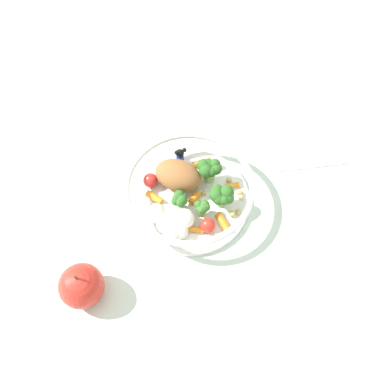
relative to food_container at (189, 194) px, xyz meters
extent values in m
plane|color=silver|center=(0.01, 0.00, -0.03)|extent=(2.40, 2.40, 0.00)
cylinder|color=white|center=(0.00, -0.01, -0.03)|extent=(0.21, 0.21, 0.01)
torus|color=white|center=(0.00, -0.01, 0.02)|extent=(0.22, 0.22, 0.01)
ellipsoid|color=#935B33|center=(0.04, 0.01, 0.00)|extent=(0.09, 0.10, 0.05)
cylinder|color=#7FAD5B|center=(-0.03, -0.02, -0.01)|extent=(0.01, 0.01, 0.02)
sphere|color=#386B28|center=(-0.03, -0.02, 0.01)|extent=(0.01, 0.01, 0.01)
sphere|color=#386B28|center=(-0.02, -0.01, 0.01)|extent=(0.01, 0.01, 0.01)
sphere|color=#386B28|center=(-0.03, -0.01, 0.00)|extent=(0.01, 0.01, 0.01)
sphere|color=#386B28|center=(-0.04, -0.02, 0.01)|extent=(0.01, 0.01, 0.01)
sphere|color=#386B28|center=(-0.03, -0.02, 0.01)|extent=(0.02, 0.02, 0.02)
sphere|color=#386B28|center=(-0.03, -0.03, 0.01)|extent=(0.01, 0.01, 0.01)
sphere|color=#386B28|center=(-0.03, -0.02, 0.01)|extent=(0.02, 0.02, 0.02)
cylinder|color=#8EB766|center=(-0.01, 0.02, -0.01)|extent=(0.01, 0.01, 0.02)
sphere|color=#2D6023|center=(0.00, 0.02, 0.01)|extent=(0.02, 0.02, 0.02)
sphere|color=#2D6023|center=(-0.01, 0.02, 0.01)|extent=(0.02, 0.02, 0.02)
sphere|color=#2D6023|center=(-0.02, 0.02, 0.01)|extent=(0.01, 0.01, 0.01)
sphere|color=#2D6023|center=(-0.02, 0.02, 0.01)|extent=(0.02, 0.02, 0.02)
sphere|color=#2D6023|center=(-0.01, 0.01, 0.01)|extent=(0.02, 0.02, 0.02)
sphere|color=#2D6023|center=(-0.01, 0.01, 0.01)|extent=(0.01, 0.01, 0.01)
cylinder|color=#8EB766|center=(0.04, -0.04, -0.01)|extent=(0.02, 0.02, 0.03)
sphere|color=#2D6023|center=(0.04, -0.04, 0.02)|extent=(0.02, 0.02, 0.02)
sphere|color=#2D6023|center=(0.04, -0.03, 0.02)|extent=(0.02, 0.02, 0.02)
sphere|color=#2D6023|center=(0.03, -0.03, 0.02)|extent=(0.03, 0.03, 0.03)
sphere|color=#2D6023|center=(0.03, -0.04, 0.02)|extent=(0.02, 0.02, 0.02)
sphere|color=#2D6023|center=(0.03, -0.05, 0.02)|extent=(0.02, 0.02, 0.02)
sphere|color=#2D6023|center=(0.04, -0.05, 0.02)|extent=(0.02, 0.02, 0.02)
cylinder|color=#8EB766|center=(-0.02, -0.05, -0.01)|extent=(0.01, 0.01, 0.02)
sphere|color=#2D6023|center=(-0.01, -0.05, 0.01)|extent=(0.02, 0.02, 0.02)
sphere|color=#2D6023|center=(-0.01, -0.05, 0.02)|extent=(0.02, 0.02, 0.02)
sphere|color=#2D6023|center=(-0.02, -0.04, 0.01)|extent=(0.02, 0.02, 0.02)
sphere|color=#2D6023|center=(-0.02, -0.05, 0.01)|extent=(0.02, 0.02, 0.02)
sphere|color=#2D6023|center=(-0.03, -0.06, 0.02)|extent=(0.02, 0.02, 0.02)
sphere|color=#2D6023|center=(-0.02, -0.06, 0.01)|extent=(0.02, 0.02, 0.02)
sphere|color=#2D6023|center=(-0.01, -0.06, 0.02)|extent=(0.02, 0.02, 0.02)
sphere|color=#2D6023|center=(-0.01, -0.06, 0.01)|extent=(0.02, 0.02, 0.02)
sphere|color=silver|center=(-0.02, 0.05, -0.01)|extent=(0.02, 0.02, 0.02)
sphere|color=silver|center=(-0.03, 0.06, 0.00)|extent=(0.03, 0.03, 0.03)
sphere|color=silver|center=(-0.03, 0.06, 0.00)|extent=(0.03, 0.03, 0.03)
sphere|color=silver|center=(-0.04, 0.05, 0.00)|extent=(0.03, 0.03, 0.03)
sphere|color=silver|center=(-0.02, 0.04, -0.01)|extent=(0.02, 0.02, 0.02)
sphere|color=white|center=(-0.03, 0.03, -0.01)|extent=(0.04, 0.04, 0.04)
sphere|color=white|center=(-0.05, 0.04, -0.01)|extent=(0.03, 0.03, 0.03)
sphere|color=white|center=(-0.06, 0.03, -0.01)|extent=(0.03, 0.03, 0.03)
sphere|color=white|center=(-0.06, 0.02, -0.01)|extent=(0.03, 0.03, 0.03)
sphere|color=white|center=(-0.05, 0.01, 0.00)|extent=(0.03, 0.03, 0.03)
cube|color=yellow|center=(0.08, 0.01, -0.02)|extent=(0.02, 0.02, 0.00)
cylinder|color=#1933B2|center=(0.08, 0.01, -0.01)|extent=(0.02, 0.02, 0.02)
sphere|color=black|center=(0.08, 0.01, 0.01)|extent=(0.01, 0.01, 0.01)
sphere|color=black|center=(0.08, 0.00, 0.01)|extent=(0.01, 0.01, 0.01)
sphere|color=black|center=(0.08, 0.01, 0.01)|extent=(0.01, 0.01, 0.01)
cylinder|color=orange|center=(0.00, -0.01, -0.01)|extent=(0.03, 0.02, 0.01)
cylinder|color=orange|center=(-0.06, 0.00, -0.02)|extent=(0.02, 0.03, 0.01)
cylinder|color=orange|center=(-0.05, -0.05, -0.01)|extent=(0.04, 0.02, 0.01)
cylinder|color=orange|center=(0.00, 0.06, -0.01)|extent=(0.03, 0.03, 0.01)
cylinder|color=orange|center=(0.02, -0.08, -0.02)|extent=(0.01, 0.03, 0.01)
cylinder|color=orange|center=(0.07, -0.03, -0.02)|extent=(0.02, 0.04, 0.01)
sphere|color=red|center=(0.04, 0.06, -0.01)|extent=(0.03, 0.03, 0.03)
sphere|color=red|center=(-0.06, -0.03, -0.01)|extent=(0.03, 0.03, 0.03)
sphere|color=#D1B775|center=(-0.08, -0.04, -0.02)|extent=(0.01, 0.01, 0.01)
sphere|color=tan|center=(0.01, -0.03, -0.02)|extent=(0.01, 0.01, 0.01)
sphere|color=#D1B775|center=(0.03, -0.08, -0.02)|extent=(0.01, 0.01, 0.01)
sphere|color=tan|center=(0.05, -0.02, -0.02)|extent=(0.01, 0.01, 0.01)
sphere|color=tan|center=(-0.04, -0.08, -0.02)|extent=(0.01, 0.01, 0.01)
sphere|color=tan|center=(-0.04, -0.07, -0.01)|extent=(0.01, 0.01, 0.01)
sphere|color=#D1B775|center=(0.06, -0.06, -0.01)|extent=(0.01, 0.01, 0.01)
sphere|color=tan|center=(0.00, -0.09, -0.01)|extent=(0.01, 0.01, 0.01)
sphere|color=#D1B775|center=(-0.01, -0.09, -0.02)|extent=(0.01, 0.01, 0.01)
sphere|color=red|center=(-0.14, 0.18, 0.00)|extent=(0.07, 0.07, 0.07)
cylinder|color=brown|center=(-0.14, 0.18, 0.04)|extent=(0.00, 0.00, 0.01)
cube|color=silver|center=(0.10, -0.23, -0.03)|extent=(0.10, 0.14, 0.01)
camera|label=1|loc=(-0.36, 0.04, 0.65)|focal=41.18mm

